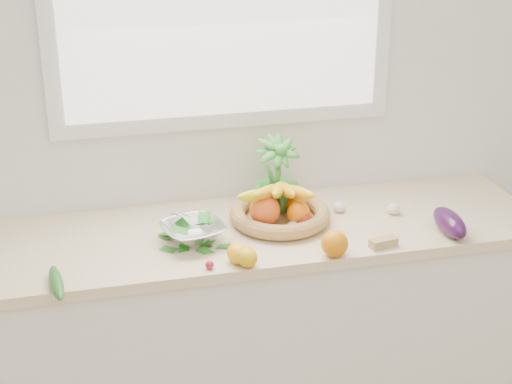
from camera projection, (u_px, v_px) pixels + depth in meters
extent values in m
cube|color=white|center=(223.00, 88.00, 2.95)|extent=(4.50, 0.02, 2.70)
cube|color=silver|center=(242.00, 337.00, 3.05)|extent=(2.20, 0.58, 0.86)
cube|color=beige|center=(241.00, 234.00, 2.87)|extent=(2.24, 0.62, 0.04)
sphere|color=orange|center=(335.00, 244.00, 2.65)|extent=(0.11, 0.11, 0.09)
ellipsoid|color=#FFB00D|center=(237.00, 254.00, 2.61)|extent=(0.08, 0.09, 0.07)
ellipsoid|color=yellow|center=(334.00, 241.00, 2.71)|extent=(0.09, 0.09, 0.06)
ellipsoid|color=#DBA20B|center=(247.00, 257.00, 2.59)|extent=(0.08, 0.10, 0.07)
sphere|color=#A8280D|center=(303.00, 220.00, 2.85)|extent=(0.09, 0.09, 0.07)
cube|color=tan|center=(383.00, 243.00, 2.73)|extent=(0.10, 0.06, 0.03)
ellipsoid|color=silver|center=(394.00, 209.00, 2.98)|extent=(0.06, 0.06, 0.04)
ellipsoid|color=white|center=(339.00, 207.00, 2.99)|extent=(0.06, 0.06, 0.04)
ellipsoid|color=white|center=(293.00, 226.00, 2.84)|extent=(0.05, 0.05, 0.04)
ellipsoid|color=#2E0E34|center=(450.00, 223.00, 2.81)|extent=(0.08, 0.22, 0.09)
ellipsoid|color=#1C4E17|center=(57.00, 283.00, 2.46)|extent=(0.06, 0.23, 0.04)
sphere|color=red|center=(210.00, 265.00, 2.58)|extent=(0.03, 0.03, 0.03)
imported|color=green|center=(276.00, 177.00, 2.96)|extent=(0.20, 0.20, 0.31)
cylinder|color=tan|center=(280.00, 220.00, 2.92)|extent=(0.41, 0.41, 0.01)
torus|color=#B2794F|center=(280.00, 214.00, 2.91)|extent=(0.48, 0.48, 0.06)
sphere|color=#FF5F1F|center=(265.00, 210.00, 2.85)|extent=(0.15, 0.15, 0.11)
sphere|color=orange|center=(298.00, 213.00, 2.86)|extent=(0.11, 0.11, 0.09)
sphere|color=orange|center=(296.00, 202.00, 2.95)|extent=(0.11, 0.11, 0.08)
ellipsoid|color=black|center=(272.00, 198.00, 2.95)|extent=(0.12, 0.12, 0.11)
ellipsoid|color=yellow|center=(261.00, 196.00, 2.84)|extent=(0.24, 0.17, 0.11)
ellipsoid|color=#ECA613|center=(269.00, 192.00, 2.85)|extent=(0.19, 0.22, 0.11)
ellipsoid|color=yellow|center=(278.00, 190.00, 2.85)|extent=(0.13, 0.25, 0.11)
ellipsoid|color=orange|center=(286.00, 190.00, 2.87)|extent=(0.06, 0.25, 0.11)
ellipsoid|color=#FFB315|center=(295.00, 192.00, 2.87)|extent=(0.11, 0.25, 0.11)
cylinder|color=white|center=(193.00, 240.00, 2.76)|extent=(0.10, 0.10, 0.02)
imported|color=silver|center=(193.00, 231.00, 2.75)|extent=(0.26, 0.26, 0.05)
ellipsoid|color=#265C17|center=(193.00, 221.00, 2.73)|extent=(0.20, 0.20, 0.07)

